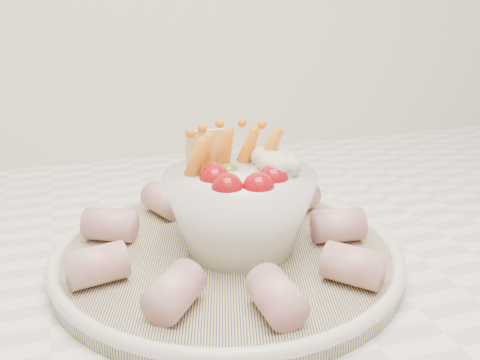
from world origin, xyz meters
name	(u,v)px	position (x,y,z in m)	size (l,w,h in m)	color
serving_platter	(227,253)	(0.10, 1.38, 0.93)	(0.40, 0.40, 0.02)	navy
veggie_bowl	(240,206)	(0.12, 1.38, 0.98)	(0.14, 0.14, 0.11)	white
cured_meat_rolls	(227,234)	(0.10, 1.38, 0.95)	(0.28, 0.28, 0.03)	#B65362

